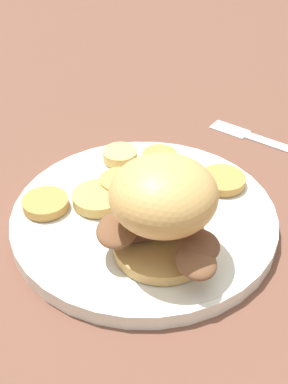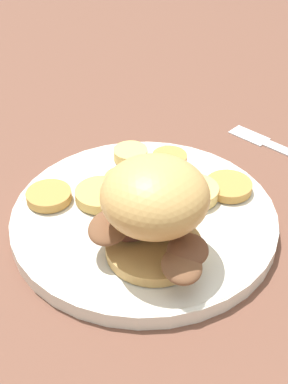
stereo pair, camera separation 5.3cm
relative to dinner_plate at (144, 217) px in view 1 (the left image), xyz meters
The scene contains 12 objects.
ground_plane 0.01m from the dinner_plate, ahead, with size 4.00×4.00×0.00m, color brown.
dinner_plate is the anchor object (origin of this frame).
sandwich 0.08m from the dinner_plate, ahead, with size 0.13×0.12×0.10m.
potato_round_0 0.05m from the dinner_plate, 162.40° to the right, with size 0.04×0.04×0.01m, color tan.
potato_round_1 0.09m from the dinner_plate, 152.14° to the left, with size 0.04×0.04×0.01m, color #BC8942.
potato_round_2 0.10m from the dinner_plate, 110.38° to the right, with size 0.05×0.05×0.01m, color #BC8942.
potato_round_3 0.05m from the dinner_plate, 123.59° to the right, with size 0.05×0.05×0.01m, color tan.
potato_round_4 0.10m from the dinner_plate, behind, with size 0.04×0.04×0.01m, color #DBB766.
potato_round_5 0.06m from the dinner_plate, 106.01° to the left, with size 0.05×0.05×0.01m, color #DBB766.
potato_round_6 0.10m from the dinner_plate, 102.97° to the left, with size 0.05×0.05×0.01m, color #BC8942.
potato_round_7 0.03m from the dinner_plate, 154.36° to the left, with size 0.04×0.04×0.01m, color tan.
fork 0.22m from the dinner_plate, 118.05° to the left, with size 0.15×0.12×0.00m.
Camera 1 is at (0.40, -0.12, 0.36)m, focal length 50.00 mm.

